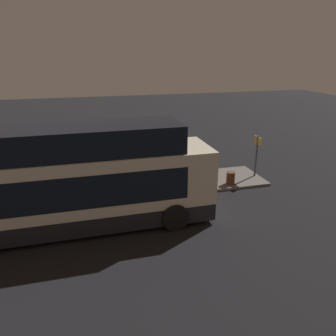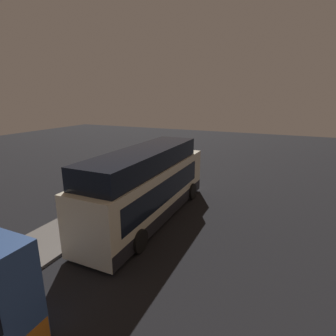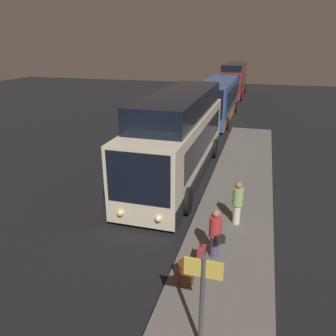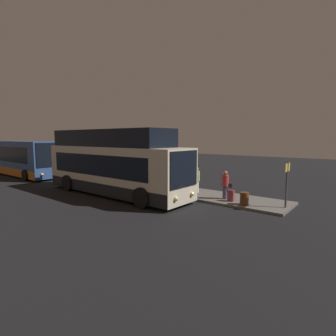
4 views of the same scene
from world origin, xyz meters
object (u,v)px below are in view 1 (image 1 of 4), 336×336
object	(u,v)px
passenger_boarding	(159,168)
suitcase	(213,178)
sign_post	(257,151)
passenger_waiting	(202,167)
trash_bin	(231,178)
bus_lead	(72,184)

from	to	relation	value
passenger_boarding	suitcase	xyz separation A→B (m)	(2.71, -0.77, -0.57)
sign_post	passenger_waiting	bearing A→B (deg)	-176.82
sign_post	trash_bin	bearing A→B (deg)	-157.60
suitcase	trash_bin	xyz separation A→B (m)	(0.87, -0.26, 0.02)
trash_bin	passenger_waiting	bearing A→B (deg)	157.20
passenger_boarding	passenger_waiting	world-z (taller)	passenger_boarding
bus_lead	suitcase	xyz separation A→B (m)	(6.89, 2.45, -1.38)
passenger_waiting	sign_post	size ratio (longest dim) A/B	0.71
bus_lead	trash_bin	world-z (taller)	bus_lead
passenger_waiting	sign_post	bearing A→B (deg)	54.69
sign_post	trash_bin	distance (m)	2.26
bus_lead	trash_bin	distance (m)	8.18
sign_post	trash_bin	world-z (taller)	sign_post
passenger_waiting	sign_post	world-z (taller)	sign_post
passenger_boarding	trash_bin	size ratio (longest dim) A/B	2.49
passenger_boarding	trash_bin	distance (m)	3.76
sign_post	bus_lead	bearing A→B (deg)	-162.93
passenger_waiting	suitcase	xyz separation A→B (m)	(0.49, -0.31, -0.55)
passenger_boarding	suitcase	size ratio (longest dim) A/B	1.91
suitcase	trash_bin	bearing A→B (deg)	-16.81
passenger_boarding	trash_bin	world-z (taller)	passenger_boarding
bus_lead	passenger_waiting	world-z (taller)	bus_lead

